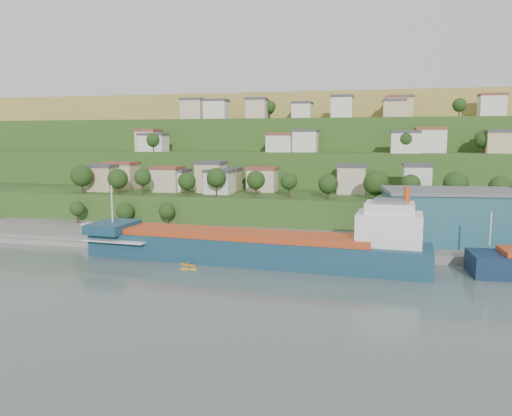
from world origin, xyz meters
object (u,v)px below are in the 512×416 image
(caravan, at_px, (95,229))
(kayak_orange, at_px, (188,264))
(cargo_ship_near, at_px, (262,249))
(warehouse, at_px, (450,216))

(caravan, height_order, kayak_orange, caravan)
(cargo_ship_near, height_order, caravan, cargo_ship_near)
(warehouse, xyz_separation_m, caravan, (-90.18, -7.90, -5.63))
(cargo_ship_near, xyz_separation_m, caravan, (-48.86, 14.16, -0.27))
(cargo_ship_near, relative_size, caravan, 10.98)
(kayak_orange, bearing_deg, warehouse, 45.89)
(kayak_orange, bearing_deg, caravan, 168.20)
(warehouse, distance_m, kayak_orange, 63.37)
(caravan, bearing_deg, cargo_ship_near, -14.00)
(cargo_ship_near, distance_m, kayak_orange, 16.30)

